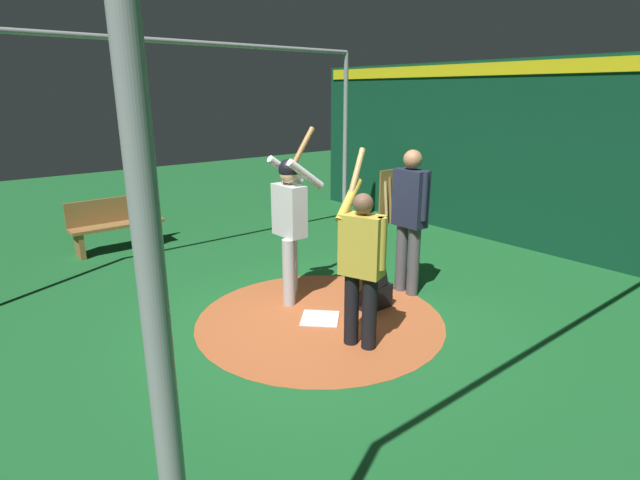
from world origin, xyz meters
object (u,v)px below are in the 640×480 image
Objects in this scene: visitor at (362,260)px; bench at (116,224)px; home_plate at (320,318)px; umpire at (410,214)px; batter at (290,216)px; bat_rack at (401,196)px; catcher at (367,278)px.

visitor is 4.95m from bench.
home_plate is 4.26m from bench.
umpire is 1.58m from visitor.
batter is 4.51m from bat_rack.
umpire is at bearing 118.55° from bench.
batter is at bearing 24.45° from bat_rack.
bat_rack is 0.81× the size of bench.
umpire is at bearing 176.97° from home_plate.
umpire is (-0.72, -0.00, 0.67)m from catcher.
catcher is at bearing 0.33° from umpire.
umpire reaches higher than bench.
home_plate is at bearing -114.96° from visitor.
home_plate is at bearing 31.43° from bat_rack.
catcher is at bearing 110.50° from bench.
bat_rack is 5.33m from bench.
batter is at bearing -98.60° from home_plate.
catcher is 1.10m from visitor.
home_plate is 4.92m from bat_rack.
catcher is 0.48× the size of visitor.
umpire is 1.27× the size of bench.
bat_rack reaches higher than bench.
bat_rack is (-4.23, -3.27, -0.43)m from visitor.
bench is (5.09, -1.59, -0.06)m from bat_rack.
visitor reaches higher than bench.
batter is 3.64m from bench.
visitor reaches higher than catcher.
batter reaches higher than catcher.
bench is (2.29, -4.21, -0.61)m from umpire.
visitor reaches higher than home_plate.
batter is at bearing -31.31° from umpire.
catcher is (-0.56, 0.78, -0.69)m from batter.
umpire is 3.88m from bat_rack.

